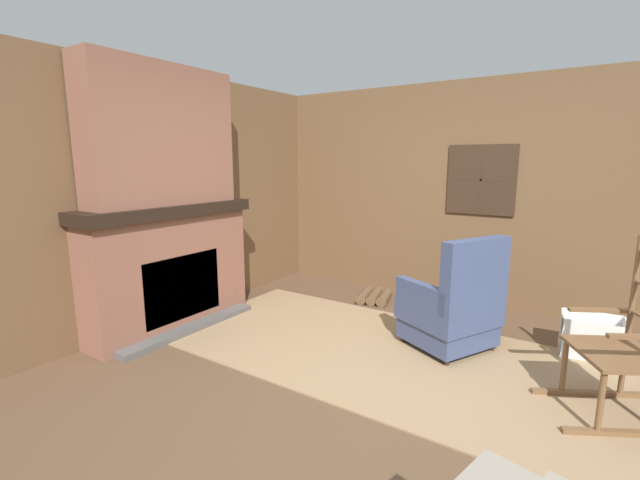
{
  "coord_description": "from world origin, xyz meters",
  "views": [
    {
      "loc": [
        1.29,
        -2.59,
        1.63
      ],
      "look_at": [
        -0.89,
        0.71,
        0.9
      ],
      "focal_mm": 24.0,
      "sensor_mm": 36.0,
      "label": 1
    }
  ],
  "objects_px": {
    "firewood_stack": "(374,296)",
    "armchair": "(453,309)",
    "oil_lamp_vase": "(132,195)",
    "decorative_plate_on_mantel": "(156,190)",
    "rocking_chair": "(623,357)",
    "laundry_basket": "(592,337)",
    "storage_case": "(207,193)"
  },
  "relations": [
    {
      "from": "laundry_basket",
      "to": "storage_case",
      "type": "distance_m",
      "value": 3.85
    },
    {
      "from": "laundry_basket",
      "to": "storage_case",
      "type": "relative_size",
      "value": 2.5
    },
    {
      "from": "armchair",
      "to": "rocking_chair",
      "type": "relative_size",
      "value": 0.88
    },
    {
      "from": "firewood_stack",
      "to": "oil_lamp_vase",
      "type": "relative_size",
      "value": 1.58
    },
    {
      "from": "oil_lamp_vase",
      "to": "storage_case",
      "type": "relative_size",
      "value": 1.54
    },
    {
      "from": "storage_case",
      "to": "oil_lamp_vase",
      "type": "bearing_deg",
      "value": -90.01
    },
    {
      "from": "laundry_basket",
      "to": "decorative_plate_on_mantel",
      "type": "height_order",
      "value": "decorative_plate_on_mantel"
    },
    {
      "from": "firewood_stack",
      "to": "armchair",
      "type": "bearing_deg",
      "value": -35.28
    },
    {
      "from": "oil_lamp_vase",
      "to": "firewood_stack",
      "type": "bearing_deg",
      "value": 57.04
    },
    {
      "from": "oil_lamp_vase",
      "to": "storage_case",
      "type": "xyz_separation_m",
      "value": [
        0.0,
        0.88,
        -0.03
      ]
    },
    {
      "from": "laundry_basket",
      "to": "armchair",
      "type": "bearing_deg",
      "value": -153.65
    },
    {
      "from": "armchair",
      "to": "rocking_chair",
      "type": "bearing_deg",
      "value": -172.4
    },
    {
      "from": "oil_lamp_vase",
      "to": "decorative_plate_on_mantel",
      "type": "relative_size",
      "value": 1.11
    },
    {
      "from": "rocking_chair",
      "to": "decorative_plate_on_mantel",
      "type": "distance_m",
      "value": 3.92
    },
    {
      "from": "oil_lamp_vase",
      "to": "storage_case",
      "type": "height_order",
      "value": "oil_lamp_vase"
    },
    {
      "from": "armchair",
      "to": "oil_lamp_vase",
      "type": "height_order",
      "value": "oil_lamp_vase"
    },
    {
      "from": "laundry_basket",
      "to": "oil_lamp_vase",
      "type": "distance_m",
      "value": 4.17
    },
    {
      "from": "laundry_basket",
      "to": "oil_lamp_vase",
      "type": "relative_size",
      "value": 1.62
    },
    {
      "from": "oil_lamp_vase",
      "to": "decorative_plate_on_mantel",
      "type": "xyz_separation_m",
      "value": [
        -0.02,
        0.27,
        0.03
      ]
    },
    {
      "from": "oil_lamp_vase",
      "to": "armchair",
      "type": "bearing_deg",
      "value": 27.52
    },
    {
      "from": "storage_case",
      "to": "rocking_chair",
      "type": "bearing_deg",
      "value": 0.38
    },
    {
      "from": "laundry_basket",
      "to": "decorative_plate_on_mantel",
      "type": "distance_m",
      "value": 4.08
    },
    {
      "from": "firewood_stack",
      "to": "laundry_basket",
      "type": "xyz_separation_m",
      "value": [
        2.18,
        -0.3,
        0.12
      ]
    },
    {
      "from": "storage_case",
      "to": "firewood_stack",
      "type": "bearing_deg",
      "value": 42.25
    },
    {
      "from": "firewood_stack",
      "to": "oil_lamp_vase",
      "type": "height_order",
      "value": "oil_lamp_vase"
    },
    {
      "from": "rocking_chair",
      "to": "laundry_basket",
      "type": "xyz_separation_m",
      "value": [
        -0.17,
        0.93,
        -0.23
      ]
    },
    {
      "from": "rocking_chair",
      "to": "decorative_plate_on_mantel",
      "type": "height_order",
      "value": "decorative_plate_on_mantel"
    },
    {
      "from": "firewood_stack",
      "to": "oil_lamp_vase",
      "type": "xyz_separation_m",
      "value": [
        -1.38,
        -2.13,
        1.27
      ]
    },
    {
      "from": "armchair",
      "to": "firewood_stack",
      "type": "height_order",
      "value": "armchair"
    },
    {
      "from": "firewood_stack",
      "to": "decorative_plate_on_mantel",
      "type": "xyz_separation_m",
      "value": [
        -1.4,
        -1.86,
        1.3
      ]
    },
    {
      "from": "oil_lamp_vase",
      "to": "storage_case",
      "type": "distance_m",
      "value": 0.88
    },
    {
      "from": "laundry_basket",
      "to": "storage_case",
      "type": "height_order",
      "value": "storage_case"
    }
  ]
}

